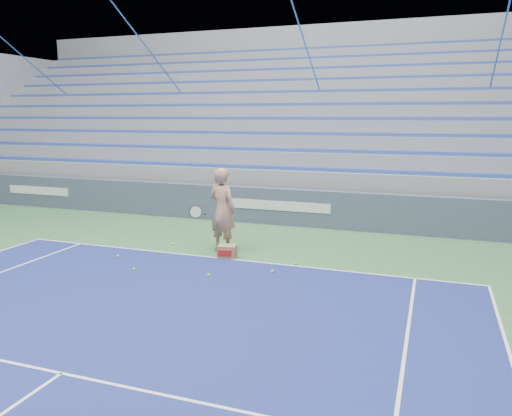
# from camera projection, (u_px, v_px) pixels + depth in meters

# --- Properties ---
(sponsor_barrier) EXTENTS (30.00, 0.32, 1.10)m
(sponsor_barrier) POSITION_uv_depth(u_px,v_px,m) (279.00, 206.00, 15.06)
(sponsor_barrier) COLOR #404A61
(sponsor_barrier) RESTS_ON ground
(bleachers) EXTENTS (31.00, 9.15, 7.30)m
(bleachers) POSITION_uv_depth(u_px,v_px,m) (321.00, 138.00, 20.02)
(bleachers) COLOR gray
(bleachers) RESTS_ON ground
(tennis_player) EXTENTS (1.03, 0.96, 2.05)m
(tennis_player) POSITION_uv_depth(u_px,v_px,m) (222.00, 210.00, 11.95)
(tennis_player) COLOR tan
(tennis_player) RESTS_ON ground
(ball_box) EXTENTS (0.46, 0.38, 0.31)m
(ball_box) POSITION_uv_depth(u_px,v_px,m) (227.00, 252.00, 11.56)
(ball_box) COLOR #966B48
(ball_box) RESTS_ON ground
(tennis_ball_0) EXTENTS (0.07, 0.07, 0.07)m
(tennis_ball_0) POSITION_uv_depth(u_px,v_px,m) (296.00, 263.00, 11.05)
(tennis_ball_0) COLOR yellow
(tennis_ball_0) RESTS_ON ground
(tennis_ball_1) EXTENTS (0.07, 0.07, 0.07)m
(tennis_ball_1) POSITION_uv_depth(u_px,v_px,m) (272.00, 271.00, 10.48)
(tennis_ball_1) COLOR yellow
(tennis_ball_1) RESTS_ON ground
(tennis_ball_2) EXTENTS (0.07, 0.07, 0.07)m
(tennis_ball_2) POSITION_uv_depth(u_px,v_px,m) (158.00, 252.00, 11.93)
(tennis_ball_2) COLOR yellow
(tennis_ball_2) RESTS_ON ground
(tennis_ball_3) EXTENTS (0.07, 0.07, 0.07)m
(tennis_ball_3) POSITION_uv_depth(u_px,v_px,m) (173.00, 244.00, 12.68)
(tennis_ball_3) COLOR yellow
(tennis_ball_3) RESTS_ON ground
(tennis_ball_4) EXTENTS (0.07, 0.07, 0.07)m
(tennis_ball_4) POSITION_uv_depth(u_px,v_px,m) (209.00, 275.00, 10.24)
(tennis_ball_4) COLOR yellow
(tennis_ball_4) RESTS_ON ground
(tennis_ball_5) EXTENTS (0.07, 0.07, 0.07)m
(tennis_ball_5) POSITION_uv_depth(u_px,v_px,m) (118.00, 256.00, 11.60)
(tennis_ball_5) COLOR yellow
(tennis_ball_5) RESTS_ON ground
(tennis_ball_6) EXTENTS (0.07, 0.07, 0.07)m
(tennis_ball_6) POSITION_uv_depth(u_px,v_px,m) (134.00, 269.00, 10.63)
(tennis_ball_6) COLOR yellow
(tennis_ball_6) RESTS_ON ground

